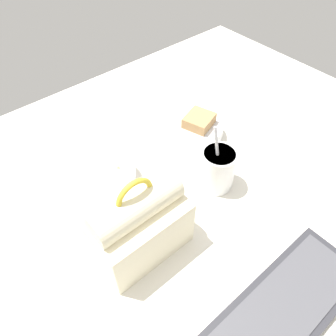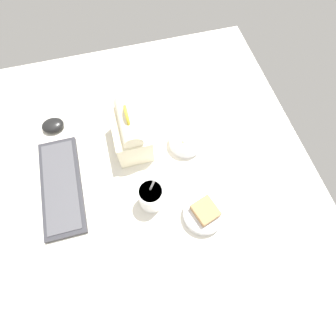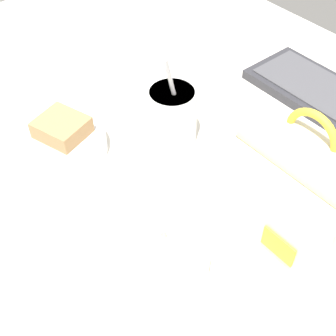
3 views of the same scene
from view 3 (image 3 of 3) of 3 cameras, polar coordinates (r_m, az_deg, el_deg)
The scene contains 5 objects.
desk_surface at distance 76.06cm, azimuth 0.21°, elevation -0.62°, with size 140.00×110.00×2.00cm.
lunch_bag at distance 64.68cm, azimuth 15.40°, elevation -2.15°, with size 18.73×12.34×20.44cm.
soup_cup at distance 76.69cm, azimuth 0.47°, elevation 6.39°, with size 8.21×8.21×17.10cm.
bento_bowl_sandwich at distance 78.26cm, azimuth -12.50°, elevation 3.31°, with size 13.62×13.62×6.78cm.
bento_bowl_snacks at distance 61.82cm, azimuth -0.80°, elevation -11.09°, with size 12.60×12.60×5.62cm.
Camera 3 is at (40.03, -33.30, 56.45)cm, focal length 50.00 mm.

